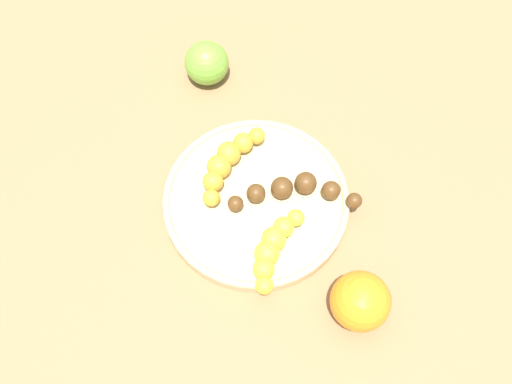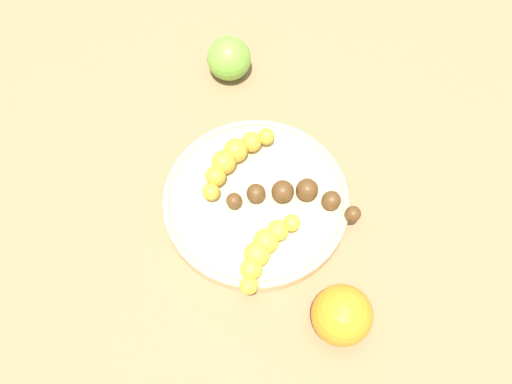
% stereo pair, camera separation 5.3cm
% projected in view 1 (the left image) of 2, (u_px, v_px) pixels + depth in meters
% --- Properties ---
extents(ground_plane, '(2.40, 2.40, 0.00)m').
position_uv_depth(ground_plane, '(256.00, 204.00, 0.82)').
color(ground_plane, '#936D47').
extents(fruit_bowl, '(0.26, 0.26, 0.02)m').
position_uv_depth(fruit_bowl, '(256.00, 200.00, 0.81)').
color(fruit_bowl, '#D1B784').
rests_on(fruit_bowl, ground_plane).
extents(banana_overripe, '(0.18, 0.07, 0.03)m').
position_uv_depth(banana_overripe, '(294.00, 190.00, 0.79)').
color(banana_overripe, '#593819').
rests_on(banana_overripe, fruit_bowl).
extents(banana_spotted, '(0.11, 0.11, 0.03)m').
position_uv_depth(banana_spotted, '(227.00, 162.00, 0.81)').
color(banana_spotted, gold).
rests_on(banana_spotted, fruit_bowl).
extents(banana_yellow, '(0.09, 0.10, 0.03)m').
position_uv_depth(banana_yellow, '(273.00, 248.00, 0.75)').
color(banana_yellow, yellow).
rests_on(banana_yellow, fruit_bowl).
extents(apple_green, '(0.07, 0.07, 0.07)m').
position_uv_depth(apple_green, '(207.00, 63.00, 0.89)').
color(apple_green, '#72B238').
rests_on(apple_green, ground_plane).
extents(orange_fruit, '(0.08, 0.08, 0.08)m').
position_uv_depth(orange_fruit, '(360.00, 301.00, 0.72)').
color(orange_fruit, orange).
rests_on(orange_fruit, ground_plane).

